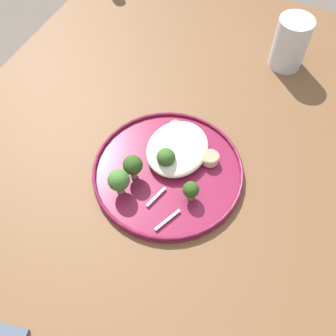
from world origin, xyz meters
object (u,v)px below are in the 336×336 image
seared_scallop_on_noodles (173,154)px  broccoli_floret_left_leaning (191,190)px  seared_scallop_tilted_round (175,125)px  broccoli_floret_tall_stalk (133,166)px  dinner_plate (168,171)px  seared_scallop_half_hidden (193,138)px  broccoli_floret_front_edge (166,158)px  seared_scallop_left_edge (210,158)px  water_glass (290,46)px  broccoli_floret_rear_charred (119,181)px  seared_scallop_tiny_bay (198,146)px  seared_scallop_center_golden (179,146)px

seared_scallop_on_noodles → broccoli_floret_left_leaning: size_ratio=0.56×
seared_scallop_tilted_round → broccoli_floret_tall_stalk: size_ratio=0.42×
dinner_plate → seared_scallop_half_hidden: size_ratio=11.27×
broccoli_floret_front_edge → seared_scallop_on_noodles: bearing=173.0°
seared_scallop_left_edge → water_glass: (-0.34, 0.06, 0.03)m
seared_scallop_half_hidden → broccoli_floret_rear_charred: bearing=-25.5°
seared_scallop_half_hidden → seared_scallop_left_edge: size_ratio=0.75×
dinner_plate → water_glass: bearing=163.1°
dinner_plate → seared_scallop_on_noodles: bearing=-172.5°
water_glass → broccoli_floret_front_edge: bearing=-18.2°
dinner_plate → broccoli_floret_tall_stalk: (0.04, -0.05, 0.04)m
seared_scallop_on_noodles → dinner_plate: bearing=7.5°
broccoli_floret_tall_stalk → seared_scallop_tiny_bay: bearing=141.6°
seared_scallop_left_edge → broccoli_floret_tall_stalk: broccoli_floret_tall_stalk is taller
seared_scallop_on_noodles → water_glass: bearing=161.1°
seared_scallop_left_edge → broccoli_floret_left_leaning: broccoli_floret_left_leaning is taller
dinner_plate → seared_scallop_left_edge: (-0.05, 0.06, 0.01)m
seared_scallop_center_golden → seared_scallop_tiny_bay: size_ratio=1.26×
broccoli_floret_rear_charred → seared_scallop_center_golden: bearing=155.7°
dinner_plate → seared_scallop_left_edge: size_ratio=8.49×
broccoli_floret_rear_charred → broccoli_floret_front_edge: bearing=147.2°
broccoli_floret_front_edge → water_glass: size_ratio=0.42×
seared_scallop_on_noodles → broccoli_floret_rear_charred: 0.13m
seared_scallop_tiny_bay → broccoli_floret_rear_charred: bearing=-32.5°
seared_scallop_on_noodles → broccoli_floret_front_edge: size_ratio=0.49×
broccoli_floret_tall_stalk → dinner_plate: bearing=125.2°
seared_scallop_half_hidden → broccoli_floret_left_leaning: (0.12, 0.05, 0.02)m
broccoli_floret_front_edge → broccoli_floret_left_leaning: size_ratio=1.15×
seared_scallop_left_edge → broccoli_floret_rear_charred: 0.18m
seared_scallop_tilted_round → seared_scallop_left_edge: 0.11m
seared_scallop_tiny_bay → broccoli_floret_tall_stalk: bearing=-38.4°
broccoli_floret_left_leaning → broccoli_floret_rear_charred: bearing=-71.5°
seared_scallop_left_edge → water_glass: 0.35m
seared_scallop_half_hidden → broccoli_floret_front_edge: broccoli_floret_front_edge is taller
broccoli_floret_left_leaning → broccoli_floret_front_edge: bearing=-121.8°
seared_scallop_on_noodles → broccoli_floret_tall_stalk: 0.09m
seared_scallop_tiny_bay → dinner_plate: bearing=-24.8°
seared_scallop_left_edge → broccoli_floret_tall_stalk: bearing=-52.6°
seared_scallop_tiny_bay → seared_scallop_on_noodles: (0.04, -0.04, -0.00)m
seared_scallop_tiny_bay → seared_scallop_half_hidden: (-0.01, -0.02, -0.00)m
seared_scallop_on_noodles → broccoli_floret_rear_charred: size_ratio=0.43×
broccoli_floret_tall_stalk → water_glass: bearing=158.2°
broccoli_floret_tall_stalk → seared_scallop_center_golden: bearing=151.0°
seared_scallop_center_golden → broccoli_floret_rear_charred: (0.13, -0.06, 0.02)m
seared_scallop_tiny_bay → seared_scallop_tilted_round: bearing=-115.2°
seared_scallop_tilted_round → broccoli_floret_rear_charred: 0.18m
seared_scallop_center_golden → broccoli_floret_front_edge: size_ratio=0.66×
seared_scallop_tilted_round → broccoli_floret_front_edge: bearing=13.5°
seared_scallop_tilted_round → broccoli_floret_left_leaning: 0.17m
broccoli_floret_front_edge → broccoli_floret_left_leaning: bearing=58.2°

